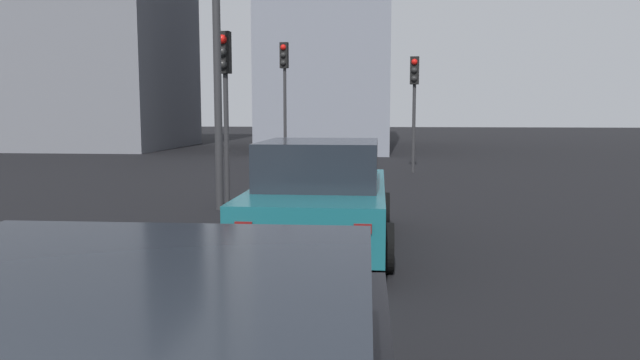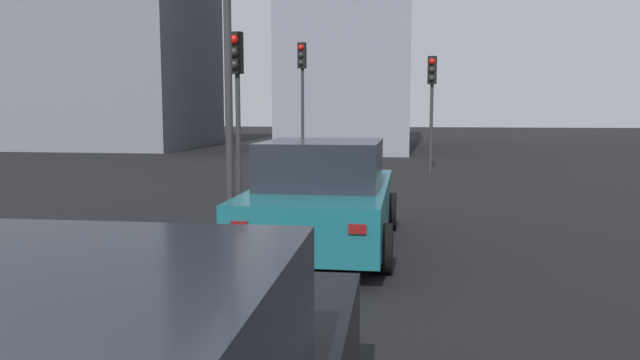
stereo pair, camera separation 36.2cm
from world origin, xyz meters
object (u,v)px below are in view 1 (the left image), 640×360
at_px(traffic_light_near_right, 284,79).
at_px(traffic_light_far_left, 225,80).
at_px(traffic_light_near_left, 414,89).
at_px(car_teal_lead, 321,196).

relative_size(traffic_light_near_right, traffic_light_far_left, 1.19).
xyz_separation_m(traffic_light_near_left, traffic_light_far_left, (-7.12, 4.51, -0.04)).
bearing_deg(traffic_light_near_left, traffic_light_near_right, -97.05).
bearing_deg(traffic_light_far_left, car_teal_lead, 35.09).
bearing_deg(traffic_light_near_right, car_teal_lead, 18.83).
height_order(car_teal_lead, traffic_light_far_left, traffic_light_far_left).
distance_m(traffic_light_near_left, traffic_light_near_right, 4.71).
xyz_separation_m(car_teal_lead, traffic_light_far_left, (4.13, 2.53, 1.94)).
height_order(traffic_light_near_left, traffic_light_near_right, traffic_light_near_right).
distance_m(car_teal_lead, traffic_light_far_left, 5.22).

